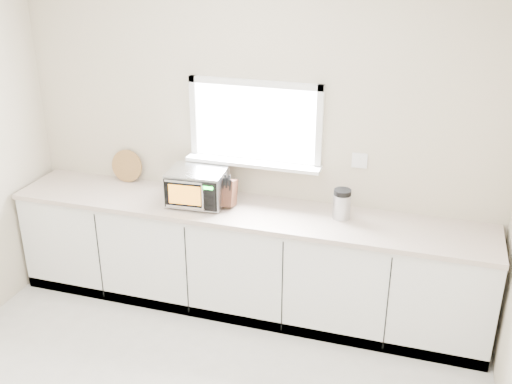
% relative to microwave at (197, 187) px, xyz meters
% --- Properties ---
extents(back_wall, '(4.00, 0.17, 2.70)m').
position_rel_microwave_xyz_m(back_wall, '(0.39, 0.32, 0.29)').
color(back_wall, beige).
rests_on(back_wall, ground).
extents(cabinets, '(3.92, 0.60, 0.88)m').
position_rel_microwave_xyz_m(cabinets, '(0.39, 0.03, -0.63)').
color(cabinets, silver).
rests_on(cabinets, ground).
extents(countertop, '(3.92, 0.64, 0.04)m').
position_rel_microwave_xyz_m(countertop, '(0.39, 0.02, -0.17)').
color(countertop, beige).
rests_on(countertop, cabinets).
extents(microwave, '(0.47, 0.39, 0.29)m').
position_rel_microwave_xyz_m(microwave, '(0.00, 0.00, 0.00)').
color(microwave, black).
rests_on(microwave, countertop).
extents(knife_block, '(0.10, 0.20, 0.29)m').
position_rel_microwave_xyz_m(knife_block, '(0.26, 0.02, -0.03)').
color(knife_block, '#4C2A1B').
rests_on(knife_block, countertop).
extents(cutting_board, '(0.29, 0.07, 0.29)m').
position_rel_microwave_xyz_m(cutting_board, '(-0.78, 0.27, -0.01)').
color(cutting_board, olive).
rests_on(cutting_board, countertop).
extents(coffee_grinder, '(0.17, 0.17, 0.24)m').
position_rel_microwave_xyz_m(coffee_grinder, '(1.16, 0.09, -0.03)').
color(coffee_grinder, '#A8ABB0').
rests_on(coffee_grinder, countertop).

